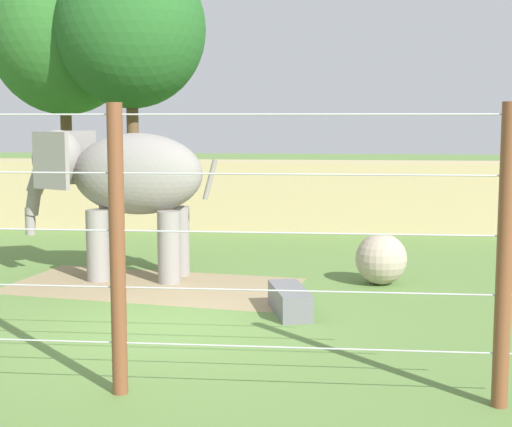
# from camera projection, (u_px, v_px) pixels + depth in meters

# --- Properties ---
(ground_plane) EXTENTS (120.00, 120.00, 0.00)m
(ground_plane) POSITION_uv_depth(u_px,v_px,m) (167.00, 328.00, 12.04)
(ground_plane) COLOR #5B7F3D
(dirt_patch) EXTENTS (5.90, 3.78, 0.01)m
(dirt_patch) POSITION_uv_depth(u_px,v_px,m) (153.00, 286.00, 15.05)
(dirt_patch) COLOR #937F5B
(dirt_patch) RESTS_ON ground
(embankment_wall) EXTENTS (36.00, 1.80, 1.97)m
(embankment_wall) POSITION_uv_depth(u_px,v_px,m) (246.00, 194.00, 23.04)
(embankment_wall) COLOR tan
(embankment_wall) RESTS_ON ground
(elephant) EXTENTS (4.04, 1.70, 2.99)m
(elephant) POSITION_uv_depth(u_px,v_px,m) (123.00, 180.00, 15.60)
(elephant) COLOR gray
(elephant) RESTS_ON ground
(enrichment_ball) EXTENTS (1.00, 1.00, 1.00)m
(enrichment_ball) POSITION_uv_depth(u_px,v_px,m) (381.00, 259.00, 15.13)
(enrichment_ball) COLOR tan
(enrichment_ball) RESTS_ON ground
(cable_fence) EXTENTS (9.85, 0.18, 3.40)m
(cable_fence) POSITION_uv_depth(u_px,v_px,m) (114.00, 250.00, 8.96)
(cable_fence) COLOR brown
(cable_fence) RESTS_ON ground
(feed_trough) EXTENTS (0.83, 1.48, 0.44)m
(feed_trough) POSITION_uv_depth(u_px,v_px,m) (290.00, 301.00, 12.88)
(feed_trough) COLOR slate
(feed_trough) RESTS_ON ground
(tree_far_left) EXTENTS (5.70, 5.70, 9.34)m
(tree_far_left) POSITION_uv_depth(u_px,v_px,m) (64.00, 37.00, 30.04)
(tree_far_left) COLOR brown
(tree_far_left) RESTS_ON ground
(tree_left_of_centre) EXTENTS (5.46, 5.46, 9.31)m
(tree_left_of_centre) POSITION_uv_depth(u_px,v_px,m) (131.00, 30.00, 28.23)
(tree_left_of_centre) COLOR brown
(tree_left_of_centre) RESTS_ON ground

